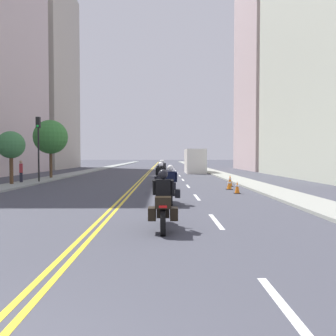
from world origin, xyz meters
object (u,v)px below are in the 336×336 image
(traffic_cone_0, at_px, (230,180))
(traffic_light_near, at_px, (38,138))
(motorcycle_0, at_px, (163,206))
(motorcycle_4, at_px, (161,173))
(traffic_cone_1, at_px, (229,184))
(street_tree_0, at_px, (11,145))
(motorcycle_5, at_px, (163,171))
(parked_truck, at_px, (194,162))
(traffic_cone_2, at_px, (237,187))
(motorcycle_3, at_px, (161,176))
(pedestrian_0, at_px, (21,172))
(street_tree_1, at_px, (51,137))
(motorcycle_2, at_px, (161,181))
(motorcycle_1, at_px, (170,189))

(traffic_cone_0, distance_m, traffic_light_near, 14.12)
(motorcycle_0, bearing_deg, motorcycle_4, 90.63)
(traffic_cone_1, bearing_deg, street_tree_0, 168.56)
(motorcycle_5, xyz_separation_m, parked_truck, (3.75, 9.57, 0.62))
(motorcycle_5, distance_m, traffic_cone_2, 13.65)
(motorcycle_3, xyz_separation_m, traffic_cone_1, (4.10, -2.63, -0.32))
(motorcycle_0, distance_m, pedestrian_0, 18.36)
(motorcycle_4, relative_size, street_tree_1, 0.42)
(street_tree_0, height_order, parked_truck, street_tree_0)
(traffic_cone_0, bearing_deg, motorcycle_3, 171.80)
(pedestrian_0, bearing_deg, motorcycle_5, -76.60)
(street_tree_0, bearing_deg, motorcycle_4, 19.65)
(traffic_cone_0, relative_size, parked_truck, 0.12)
(motorcycle_2, distance_m, street_tree_1, 15.24)
(traffic_light_near, relative_size, street_tree_0, 1.33)
(traffic_cone_1, bearing_deg, traffic_light_near, 159.22)
(motorcycle_0, bearing_deg, motorcycle_2, 90.97)
(street_tree_0, bearing_deg, motorcycle_0, -53.53)
(traffic_light_near, bearing_deg, motorcycle_2, -37.86)
(motorcycle_2, height_order, traffic_cone_1, motorcycle_2)
(motorcycle_2, height_order, motorcycle_5, motorcycle_2)
(motorcycle_5, height_order, street_tree_1, street_tree_1)
(traffic_cone_2, height_order, traffic_light_near, traffic_light_near)
(motorcycle_1, relative_size, street_tree_1, 0.42)
(motorcycle_1, xyz_separation_m, motorcycle_2, (-0.43, 4.15, 0.04))
(traffic_cone_0, xyz_separation_m, traffic_cone_2, (-0.44, -4.20, -0.06))
(motorcycle_5, distance_m, street_tree_1, 10.20)
(motorcycle_5, relative_size, traffic_cone_2, 3.18)
(traffic_cone_1, bearing_deg, parked_truck, 90.66)
(motorcycle_2, bearing_deg, pedestrian_0, 148.29)
(motorcycle_0, height_order, traffic_cone_1, motorcycle_0)
(motorcycle_0, bearing_deg, motorcycle_3, 90.93)
(motorcycle_0, height_order, parked_truck, parked_truck)
(motorcycle_5, relative_size, traffic_light_near, 0.44)
(traffic_cone_2, xyz_separation_m, traffic_light_near, (-13.05, 7.17, 2.99))
(motorcycle_3, bearing_deg, motorcycle_4, 91.14)
(motorcycle_4, bearing_deg, parked_truck, 76.09)
(traffic_cone_0, bearing_deg, motorcycle_0, -108.46)
(traffic_cone_0, height_order, traffic_cone_2, traffic_cone_0)
(motorcycle_1, bearing_deg, motorcycle_4, 92.13)
(motorcycle_1, bearing_deg, traffic_cone_2, 48.00)
(traffic_cone_2, bearing_deg, pedestrian_0, 155.13)
(street_tree_1, bearing_deg, pedestrian_0, -94.82)
(motorcycle_1, bearing_deg, traffic_cone_1, 59.91)
(traffic_light_near, relative_size, pedestrian_0, 2.90)
(motorcycle_0, height_order, motorcycle_3, motorcycle_0)
(parked_truck, bearing_deg, pedestrian_0, -130.67)
(traffic_cone_2, height_order, street_tree_1, street_tree_1)
(street_tree_1, bearing_deg, traffic_light_near, -82.42)
(motorcycle_0, distance_m, parked_truck, 31.59)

